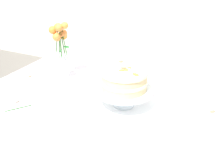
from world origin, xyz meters
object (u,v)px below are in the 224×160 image
(layer_cake, at_px, (124,79))
(teacup, at_px, (156,152))
(cake_stand, at_px, (124,91))
(flower_vase, at_px, (62,50))
(dining_table, at_px, (102,114))
(fallen_rose, at_px, (16,99))

(layer_cake, relative_size, teacup, 1.86)
(teacup, bearing_deg, cake_stand, 131.24)
(cake_stand, relative_size, layer_cake, 1.24)
(cake_stand, distance_m, flower_vase, 0.52)
(dining_table, relative_size, cake_stand, 4.83)
(layer_cake, bearing_deg, flower_vase, 161.91)
(cake_stand, height_order, fallen_rose, cake_stand)
(cake_stand, xyz_separation_m, flower_vase, (-0.48, 0.16, 0.09))
(dining_table, height_order, cake_stand, cake_stand)
(flower_vase, bearing_deg, dining_table, -23.22)
(dining_table, bearing_deg, flower_vase, 156.78)
(layer_cake, xyz_separation_m, fallen_rose, (-0.52, -0.21, -0.13))
(layer_cake, bearing_deg, dining_table, 177.69)
(dining_table, height_order, flower_vase, flower_vase)
(fallen_rose, bearing_deg, teacup, -5.58)
(cake_stand, xyz_separation_m, layer_cake, (0.00, 0.00, 0.07))
(dining_table, xyz_separation_m, cake_stand, (0.13, -0.01, 0.17))
(teacup, xyz_separation_m, fallen_rose, (-0.77, 0.08, -0.01))
(dining_table, xyz_separation_m, teacup, (0.38, -0.29, 0.12))
(flower_vase, xyz_separation_m, teacup, (0.73, -0.44, -0.15))
(cake_stand, relative_size, teacup, 2.31)
(flower_vase, bearing_deg, teacup, -31.17)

